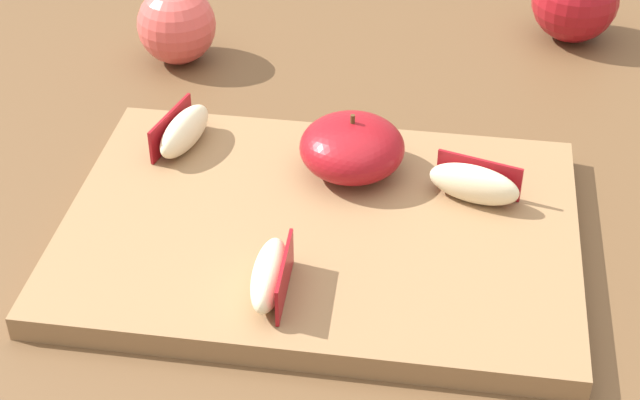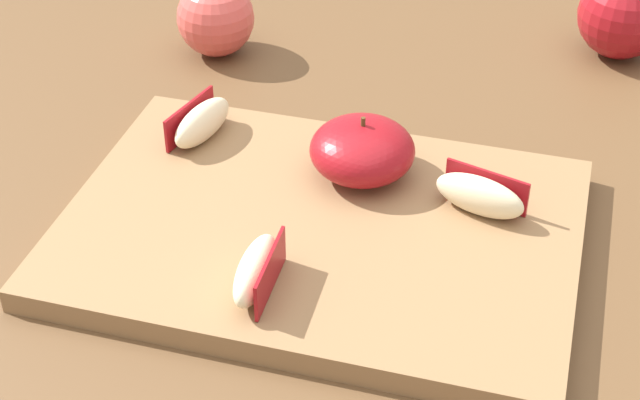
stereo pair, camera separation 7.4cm
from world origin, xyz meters
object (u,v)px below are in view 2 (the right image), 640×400
object	(u,v)px
whole_apple_red_delicious	(623,14)
whole_apple_pink_lady	(216,18)
apple_wedge_near_knife	(480,195)
apple_wedge_left	(201,122)
cutting_board	(320,231)
apple_half_skin_up	(361,153)
apple_wedge_back	(257,271)

from	to	relation	value
whole_apple_red_delicious	whole_apple_pink_lady	world-z (taller)	whole_apple_red_delicious
apple_wedge_near_knife	apple_wedge_left	bearing A→B (deg)	170.83
apple_wedge_left	whole_apple_pink_lady	bearing A→B (deg)	106.72
cutting_board	apple_wedge_left	distance (m)	0.15
apple_wedge_near_knife	apple_wedge_left	xyz separation A→B (m)	(-0.24, 0.04, 0.00)
whole_apple_pink_lady	whole_apple_red_delicious	bearing A→B (deg)	15.19
apple_half_skin_up	apple_wedge_back	size ratio (longest dim) A/B	1.17
apple_half_skin_up	cutting_board	bearing A→B (deg)	-103.37
apple_half_skin_up	apple_wedge_near_knife	size ratio (longest dim) A/B	1.12
apple_wedge_left	whole_apple_red_delicious	bearing A→B (deg)	40.47
apple_half_skin_up	apple_wedge_left	bearing A→B (deg)	172.56
whole_apple_pink_lady	apple_half_skin_up	bearing A→B (deg)	-45.16
apple_wedge_near_knife	whole_apple_pink_lady	bearing A→B (deg)	143.53
apple_wedge_back	apple_wedge_left	xyz separation A→B (m)	(-0.10, 0.17, 0.00)
cutting_board	apple_wedge_near_knife	size ratio (longest dim) A/B	5.16
apple_half_skin_up	whole_apple_pink_lady	bearing A→B (deg)	134.84
apple_wedge_near_knife	whole_apple_red_delicious	size ratio (longest dim) A/B	0.79
whole_apple_pink_lady	apple_wedge_left	bearing A→B (deg)	-73.28
cutting_board	whole_apple_red_delicious	world-z (taller)	whole_apple_red_delicious
cutting_board	apple_wedge_left	bearing A→B (deg)	146.69
apple_wedge_back	apple_half_skin_up	bearing A→B (deg)	76.11
apple_wedge_back	cutting_board	bearing A→B (deg)	75.70
cutting_board	whole_apple_pink_lady	size ratio (longest dim) A/B	4.56
apple_wedge_back	apple_wedge_near_knife	xyz separation A→B (m)	(0.13, 0.13, 0.00)
apple_half_skin_up	apple_wedge_back	distance (m)	0.15
apple_wedge_left	whole_apple_red_delicious	distance (m)	0.43
apple_half_skin_up	whole_apple_pink_lady	distance (m)	0.27
apple_half_skin_up	apple_wedge_left	size ratio (longest dim) A/B	1.12
cutting_board	apple_wedge_near_knife	bearing A→B (deg)	21.50
apple_half_skin_up	apple_wedge_back	xyz separation A→B (m)	(-0.04, -0.15, -0.01)
apple_wedge_left	whole_apple_pink_lady	distance (m)	0.18
apple_wedge_back	whole_apple_red_delicious	distance (m)	0.50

